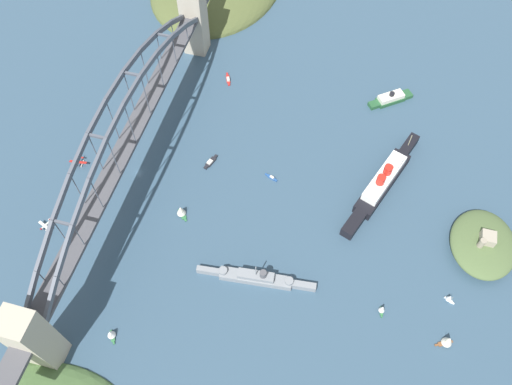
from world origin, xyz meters
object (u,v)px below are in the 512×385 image
small_boat_3 (382,309)px  small_boat_4 (271,177)px  fort_island_mid_harbor (483,244)px  small_boat_5 (211,162)px  naval_cruiser (257,278)px  small_boat_0 (448,341)px  harbor_ferry_steamer (391,98)px  small_boat_1 (450,298)px  seaplane_taxiing_near_bridge (79,162)px  small_boat_6 (111,334)px  seaplane_second_in_formation (46,225)px  harbor_arch_bridge (129,144)px  ocean_liner (383,182)px  small_boat_2 (181,211)px  small_boat_8 (228,79)px

small_boat_3 → small_boat_4: 106.47m
fort_island_mid_harbor → small_boat_5: 173.73m
naval_cruiser → small_boat_0: size_ratio=7.02×
harbor_ferry_steamer → small_boat_1: size_ratio=4.58×
fort_island_mid_harbor → small_boat_5: size_ratio=3.62×
seaplane_taxiing_near_bridge → small_boat_6: bearing=33.8°
small_boat_4 → small_boat_5: small_boat_5 is taller
fort_island_mid_harbor → seaplane_second_in_formation: 259.54m
harbor_arch_bridge → small_boat_4: size_ratio=33.42×
small_boat_5 → ocean_liner: bearing=95.3°
fort_island_mid_harbor → small_boat_2: bearing=-82.3°
harbor_ferry_steamer → small_boat_0: bearing=16.7°
small_boat_6 → small_boat_4: bearing=154.7°
seaplane_taxiing_near_bridge → small_boat_2: (18.53, 77.29, 2.28)m
small_boat_5 → harbor_arch_bridge: bearing=-65.4°
harbor_ferry_steamer → small_boat_6: harbor_ferry_steamer is taller
harbor_arch_bridge → small_boat_2: bearing=59.4°
small_boat_3 → small_boat_8: 197.36m
fort_island_mid_harbor → small_boat_6: size_ratio=6.13×
small_boat_6 → small_boat_2: bearing=172.5°
fort_island_mid_harbor → small_boat_2: fort_island_mid_harbor is taller
naval_cruiser → small_boat_6: size_ratio=8.97×
small_boat_3 → small_boat_4: (-70.35, -79.88, -2.82)m
small_boat_2 → small_boat_4: 61.84m
small_boat_2 → small_boat_3: bearing=76.7°
ocean_liner → seaplane_second_in_formation: size_ratio=9.55×
fort_island_mid_harbor → harbor_arch_bridge: bearing=-89.5°
small_boat_5 → small_boat_8: size_ratio=1.05×
seaplane_second_in_formation → small_boat_3: bearing=89.9°
fort_island_mid_harbor → small_boat_4: size_ratio=5.15×
seaplane_taxiing_near_bridge → small_boat_1: 241.32m
small_boat_1 → small_boat_3: (16.11, -35.22, 0.38)m
small_boat_2 → small_boat_3: 130.13m
small_boat_4 → small_boat_8: small_boat_8 is taller
small_boat_8 → seaplane_second_in_formation: bearing=-25.7°
small_boat_0 → small_boat_1: small_boat_0 is taller
ocean_liner → small_boat_5: 110.99m
small_boat_5 → harbor_ferry_steamer: bearing=128.5°
ocean_liner → small_boat_6: size_ratio=11.50×
small_boat_0 → small_boat_1: (-24.70, -0.28, -1.36)m
harbor_arch_bridge → small_boat_2: harbor_arch_bridge is taller
fort_island_mid_harbor → small_boat_1: bearing=-23.1°
seaplane_second_in_formation → small_boat_1: small_boat_1 is taller
naval_cruiser → small_boat_6: naval_cruiser is taller
seaplane_taxiing_near_bridge → seaplane_second_in_formation: bearing=1.7°
harbor_arch_bridge → small_boat_8: (-94.62, 32.19, -29.35)m
harbor_ferry_steamer → seaplane_taxiing_near_bridge: harbor_ferry_steamer is taller
fort_island_mid_harbor → small_boat_4: (-16.31, -131.30, -4.37)m
ocean_liner → naval_cruiser: bearing=-36.1°
small_boat_0 → harbor_arch_bridge: bearing=-106.9°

